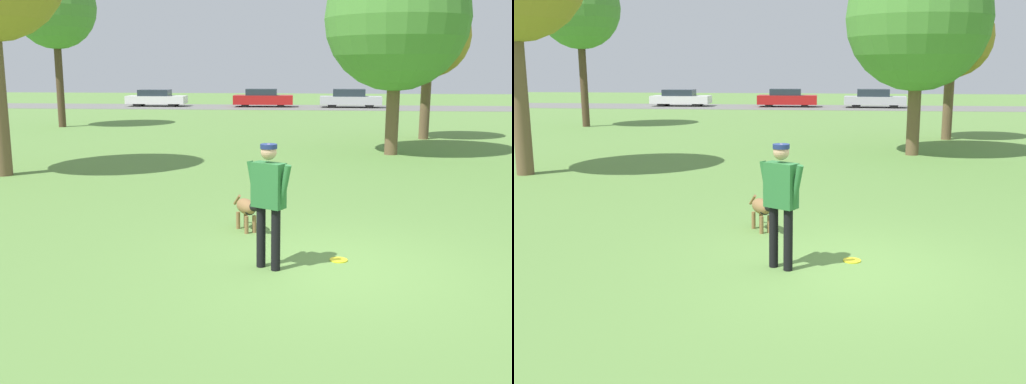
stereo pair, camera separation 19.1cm
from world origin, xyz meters
TOP-DOWN VIEW (x-y plane):
  - ground_plane at (0.00, 0.00)m, footprint 120.00×120.00m
  - far_road_strip at (0.00, 35.47)m, footprint 120.00×6.00m
  - person at (-0.87, -0.12)m, footprint 0.68×0.46m
  - dog at (-1.38, 1.82)m, footprint 0.58×0.88m
  - frisbee at (0.15, 0.33)m, footprint 0.26×0.26m
  - tree_far_left at (-12.33, 19.78)m, footprint 3.82×3.82m
  - tree_mid_center at (2.31, 11.70)m, footprint 4.55×4.55m
  - tree_far_right at (4.17, 16.26)m, footprint 3.16×3.16m
  - parked_car_white at (-11.89, 35.83)m, footprint 4.39×1.94m
  - parked_car_red at (-3.93, 35.87)m, footprint 4.38×1.80m
  - parked_car_silver at (2.40, 35.70)m, footprint 4.43×1.93m

SIDE VIEW (x-z plane):
  - ground_plane at x=0.00m, z-range 0.00..0.00m
  - far_road_strip at x=0.00m, z-range 0.00..0.01m
  - frisbee at x=0.15m, z-range 0.00..0.02m
  - dog at x=-1.38m, z-range 0.11..0.71m
  - parked_car_white at x=-11.89m, z-range 0.00..1.23m
  - parked_car_red at x=-3.93m, z-range -0.01..1.30m
  - parked_car_silver at x=2.40m, z-range 0.00..1.33m
  - person at x=-0.87m, z-range 0.18..1.96m
  - tree_far_right at x=4.17m, z-range 1.17..6.74m
  - tree_mid_center at x=2.31m, z-range 1.01..7.61m
  - tree_far_left at x=-12.33m, z-range 1.80..9.28m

